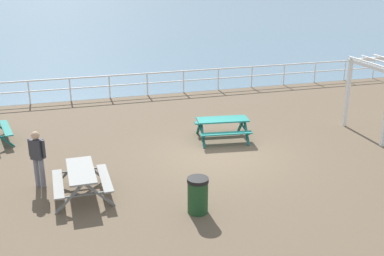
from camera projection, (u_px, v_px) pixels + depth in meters
ground_plane at (218, 157)px, 15.75m from camera, size 30.00×24.00×0.20m
sea_band at (90, 7)px, 63.48m from camera, size 142.00×90.00×0.01m
seaward_railing at (166, 79)px, 22.49m from camera, size 23.07×0.07×1.08m
picnic_table_near_left at (81, 176)px, 12.75m from camera, size 1.57×1.83×0.80m
picnic_table_far_left at (222, 124)px, 16.80m from camera, size 1.97×1.73×0.80m
visitor at (38, 156)px, 13.17m from camera, size 0.46×0.37×1.66m
litter_bin at (198, 195)px, 11.96m from camera, size 0.55×0.55×0.95m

